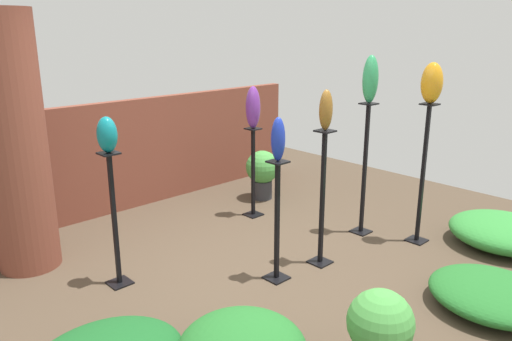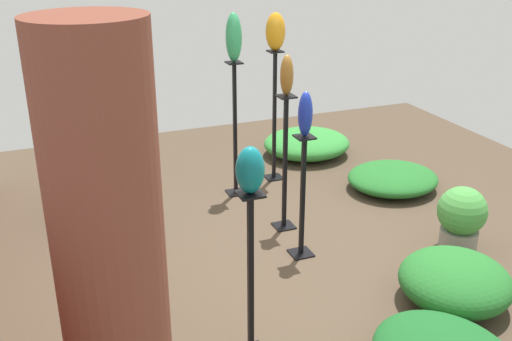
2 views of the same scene
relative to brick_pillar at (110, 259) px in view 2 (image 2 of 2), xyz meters
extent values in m
plane|color=#4C3D2D|center=(1.48, -1.76, -1.23)|extent=(8.00, 8.00, 0.00)
cylinder|color=brown|center=(0.00, 0.00, 0.00)|extent=(0.57, 0.57, 2.46)
cube|color=black|center=(3.31, -2.35, -1.22)|extent=(0.20, 0.20, 0.01)
cube|color=black|center=(3.31, -2.35, -0.46)|extent=(0.04, 0.04, 1.53)
cube|color=black|center=(3.31, -2.35, 0.29)|extent=(0.16, 0.16, 0.02)
cube|color=black|center=(0.45, -0.95, -0.60)|extent=(0.04, 0.04, 1.25)
cube|color=black|center=(0.45, -0.95, 0.02)|extent=(0.16, 0.16, 0.02)
cube|color=black|center=(2.54, -0.53, -1.22)|extent=(0.20, 0.20, 0.01)
cube|color=black|center=(2.54, -0.53, -0.67)|extent=(0.04, 0.04, 1.11)
cube|color=black|center=(2.54, -0.53, -0.12)|extent=(0.16, 0.16, 0.02)
cube|color=black|center=(1.57, -1.88, -1.22)|extent=(0.20, 0.20, 0.01)
cube|color=black|center=(1.57, -1.88, -0.65)|extent=(0.04, 0.04, 1.15)
cube|color=black|center=(1.57, -1.88, -0.08)|extent=(0.16, 0.16, 0.02)
cube|color=black|center=(2.12, -1.95, -1.22)|extent=(0.20, 0.20, 0.01)
cube|color=black|center=(2.12, -1.95, -0.55)|extent=(0.04, 0.04, 1.36)
cube|color=black|center=(2.12, -1.95, 0.12)|extent=(0.16, 0.16, 0.02)
cube|color=black|center=(3.07, -1.78, -1.22)|extent=(0.20, 0.20, 0.01)
cube|color=black|center=(3.07, -1.78, -0.48)|extent=(0.04, 0.04, 1.50)
cube|color=black|center=(3.07, -1.78, 0.26)|extent=(0.16, 0.16, 0.02)
ellipsoid|color=orange|center=(3.31, -2.35, 0.51)|extent=(0.20, 0.22, 0.42)
ellipsoid|color=#0F727A|center=(0.45, -0.95, 0.18)|extent=(0.17, 0.19, 0.31)
ellipsoid|color=#6B2D8C|center=(2.54, -0.53, 0.14)|extent=(0.18, 0.17, 0.50)
ellipsoid|color=#192D9E|center=(1.57, -1.88, 0.12)|extent=(0.13, 0.12, 0.39)
ellipsoid|color=brown|center=(2.12, -1.95, 0.32)|extent=(0.13, 0.12, 0.38)
ellipsoid|color=#2D9356|center=(3.07, -1.78, 0.52)|extent=(0.16, 0.17, 0.50)
cylinder|color=gray|center=(1.12, -3.28, -1.13)|extent=(0.35, 0.35, 0.20)
sphere|color=#479942|center=(1.12, -3.28, -0.83)|extent=(0.45, 0.45, 0.45)
cylinder|color=#2D2D33|center=(3.06, -0.15, -1.10)|extent=(0.27, 0.27, 0.26)
sphere|color=#479942|center=(3.06, -0.15, -0.78)|extent=(0.45, 0.45, 0.45)
ellipsoid|color=#236B28|center=(2.51, -3.49, -1.10)|extent=(0.95, 1.05, 0.27)
ellipsoid|color=#236B28|center=(0.42, -2.67, -1.02)|extent=(0.89, 0.88, 0.41)
ellipsoid|color=#338C38|center=(3.86, -3.06, -1.07)|extent=(1.03, 1.14, 0.33)
camera|label=1|loc=(-1.48, -4.82, 1.07)|focal=35.00mm
camera|label=2|loc=(-2.75, 0.29, 1.59)|focal=42.00mm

